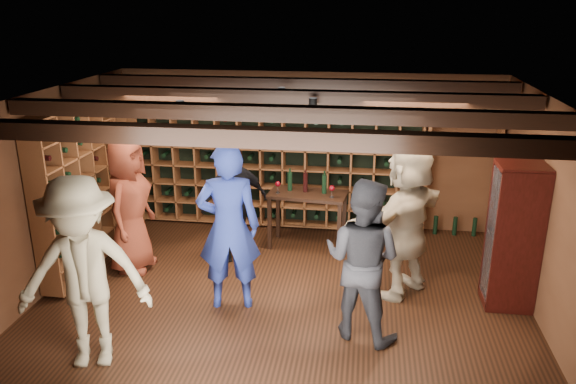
# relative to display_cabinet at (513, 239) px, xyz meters

# --- Properties ---
(ground) EXTENTS (6.00, 6.00, 0.00)m
(ground) POSITION_rel_display_cabinet_xyz_m (-2.71, -0.20, -0.86)
(ground) COLOR black
(ground) RESTS_ON ground
(room_shell) EXTENTS (6.00, 6.00, 6.00)m
(room_shell) POSITION_rel_display_cabinet_xyz_m (-2.71, -0.15, 1.56)
(room_shell) COLOR brown
(room_shell) RESTS_ON ground
(wine_rack_back) EXTENTS (4.65, 0.30, 2.20)m
(wine_rack_back) POSITION_rel_display_cabinet_xyz_m (-3.24, 2.13, 0.29)
(wine_rack_back) COLOR brown
(wine_rack_back) RESTS_ON ground
(wine_rack_left) EXTENTS (0.30, 2.65, 2.20)m
(wine_rack_left) POSITION_rel_display_cabinet_xyz_m (-5.54, 0.62, 0.29)
(wine_rack_left) COLOR brown
(wine_rack_left) RESTS_ON ground
(crate_shelf) EXTENTS (1.20, 0.32, 2.07)m
(crate_shelf) POSITION_rel_display_cabinet_xyz_m (-0.31, 2.12, 0.71)
(crate_shelf) COLOR brown
(crate_shelf) RESTS_ON ground
(display_cabinet) EXTENTS (0.55, 0.50, 1.75)m
(display_cabinet) POSITION_rel_display_cabinet_xyz_m (0.00, 0.00, 0.00)
(display_cabinet) COLOR #350D0A
(display_cabinet) RESTS_ON ground
(man_blue_shirt) EXTENTS (0.82, 0.63, 2.03)m
(man_blue_shirt) POSITION_rel_display_cabinet_xyz_m (-3.32, -0.49, 0.16)
(man_blue_shirt) COLOR navy
(man_blue_shirt) RESTS_ON ground
(man_grey_suit) EXTENTS (1.07, 0.97, 1.81)m
(man_grey_suit) POSITION_rel_display_cabinet_xyz_m (-1.75, -0.91, 0.05)
(man_grey_suit) COLOR black
(man_grey_suit) RESTS_ON ground
(guest_red_floral) EXTENTS (0.63, 0.93, 1.85)m
(guest_red_floral) POSITION_rel_display_cabinet_xyz_m (-4.88, 0.29, 0.07)
(guest_red_floral) COLOR maroon
(guest_red_floral) RESTS_ON ground
(guest_woman_black) EXTENTS (1.03, 0.96, 1.70)m
(guest_woman_black) POSITION_rel_display_cabinet_xyz_m (-3.56, 0.81, -0.00)
(guest_woman_black) COLOR black
(guest_woman_black) RESTS_ON ground
(guest_khaki) EXTENTS (1.43, 1.03, 2.00)m
(guest_khaki) POSITION_rel_display_cabinet_xyz_m (-4.45, -1.81, 0.14)
(guest_khaki) COLOR gray
(guest_khaki) RESTS_ON ground
(guest_beige) EXTENTS (1.57, 1.80, 1.97)m
(guest_beige) POSITION_rel_display_cabinet_xyz_m (-1.24, 0.14, 0.13)
(guest_beige) COLOR tan
(guest_beige) RESTS_ON ground
(tasting_table) EXTENTS (1.19, 0.69, 1.13)m
(tasting_table) POSITION_rel_display_cabinet_xyz_m (-2.59, 1.35, -0.10)
(tasting_table) COLOR black
(tasting_table) RESTS_ON ground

